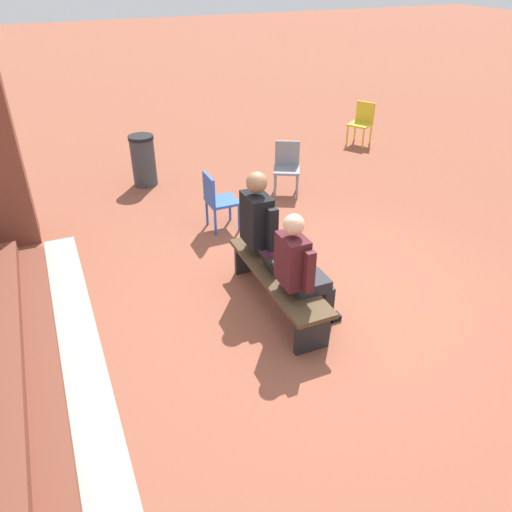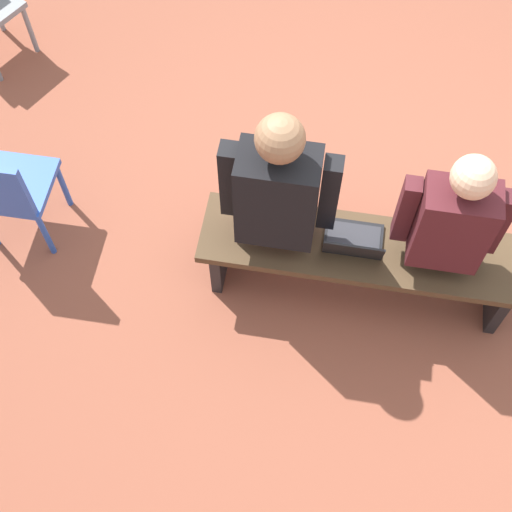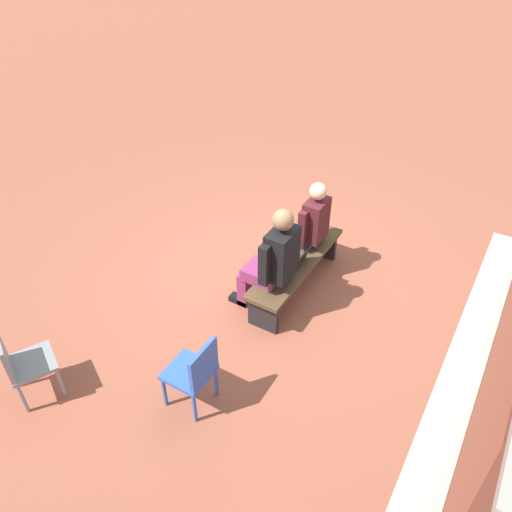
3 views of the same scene
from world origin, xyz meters
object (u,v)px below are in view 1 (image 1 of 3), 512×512
Objects in this scene: person_student at (301,268)px; plastic_chair_by_pillar at (362,121)px; bench at (278,280)px; laptop at (275,266)px; plastic_chair_near_bench_right at (217,198)px; plastic_chair_mid_courtyard at (287,165)px; person_adult at (266,227)px; litter_bin at (143,160)px.

person_student reaches higher than plastic_chair_by_pillar.
laptop reaches higher than bench.
plastic_chair_mid_courtyard is (0.77, -1.49, 0.00)m from plastic_chair_near_bench_right.
plastic_chair_near_bench_right is at bearing 0.97° from person_student.
laptop is at bearing 136.99° from plastic_chair_by_pillar.
bench is 2.03m from plastic_chair_near_bench_right.
person_adult is at bearing -178.26° from plastic_chair_near_bench_right.
person_adult reaches higher than plastic_chair_by_pillar.
person_student is 0.87m from person_adult.
litter_bin is at bearing 8.12° from person_student.
plastic_chair_near_bench_right is (2.03, -0.03, 0.13)m from bench.
plastic_chair_mid_courtyard is at bearing -121.19° from litter_bin.
plastic_chair_by_pillar is (4.82, -3.99, -0.24)m from person_student.
bench is 5.62× the size of laptop.
person_student is at bearing -171.88° from litter_bin.
bench is 1.34× the size of person_student.
plastic_chair_by_pillar is 0.98× the size of litter_bin.
litter_bin reaches higher than plastic_chair_mid_courtyard.
plastic_chair_by_pillar is at bearing -59.29° from plastic_chair_near_bench_right.
laptop is at bearing 11.57° from bench.
litter_bin is (4.00, 0.56, -0.07)m from laptop.
plastic_chair_mid_courtyard is 0.98× the size of litter_bin.
bench is 1.25× the size of person_adult.
laptop is 0.38× the size of plastic_chair_by_pillar.
plastic_chair_mid_courtyard is (3.19, -1.44, -0.24)m from person_student.
person_student is at bearing 179.60° from person_adult.
person_student is 1.60× the size of plastic_chair_by_pillar.
laptop is 4.04m from litter_bin.
plastic_chair_by_pillar is at bearing -85.47° from litter_bin.
plastic_chair_near_bench_right reaches higher than laptop.
litter_bin is (1.26, 2.08, -0.05)m from plastic_chair_mid_courtyard.
plastic_chair_mid_courtyard is 2.43m from litter_bin.
plastic_chair_by_pillar is at bearing -45.31° from person_adult.
plastic_chair_by_pillar and plastic_chair_near_bench_right have the same top height.
bench is 0.63m from person_adult.
person_adult is at bearing -11.46° from laptop.
plastic_chair_near_bench_right is (2.42, 0.04, -0.24)m from person_student.
person_adult is at bearing -0.40° from person_student.
person_student reaches higher than bench.
plastic_chair_by_pillar is 4.69m from plastic_chair_near_bench_right.
litter_bin reaches higher than bench.
person_adult reaches higher than plastic_chair_mid_courtyard.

